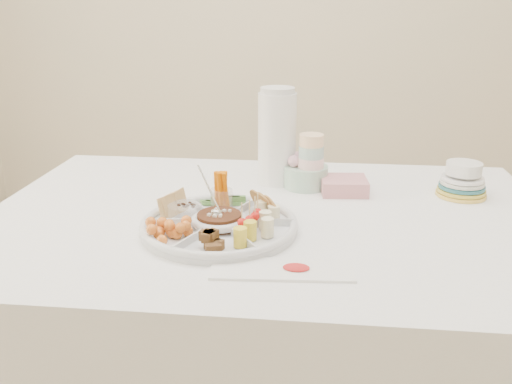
# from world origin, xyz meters

# --- Properties ---
(dining_table) EXTENTS (1.52, 1.02, 0.76)m
(dining_table) POSITION_xyz_m (0.00, 0.00, 0.38)
(dining_table) COLOR white
(dining_table) RESTS_ON floor
(party_tray) EXTENTS (0.42, 0.42, 0.04)m
(party_tray) POSITION_xyz_m (-0.11, -0.13, 0.78)
(party_tray) COLOR silver
(party_tray) RESTS_ON dining_table
(bean_dip) EXTENTS (0.12, 0.12, 0.04)m
(bean_dip) POSITION_xyz_m (-0.11, -0.13, 0.79)
(bean_dip) COLOR black
(bean_dip) RESTS_ON party_tray
(tortillas) EXTENTS (0.10, 0.10, 0.05)m
(tortillas) POSITION_xyz_m (-0.01, -0.05, 0.80)
(tortillas) COLOR tan
(tortillas) RESTS_ON party_tray
(carrot_cucumber) EXTENTS (0.13, 0.13, 0.10)m
(carrot_cucumber) POSITION_xyz_m (-0.12, 0.00, 0.82)
(carrot_cucumber) COLOR #E06700
(carrot_cucumber) RESTS_ON party_tray
(pita_raisins) EXTENTS (0.13, 0.13, 0.06)m
(pita_raisins) POSITION_xyz_m (-0.23, -0.08, 0.80)
(pita_raisins) COLOR #E4B986
(pita_raisins) RESTS_ON party_tray
(cherries) EXTENTS (0.13, 0.13, 0.05)m
(cherries) POSITION_xyz_m (-0.22, -0.21, 0.79)
(cherries) COLOR orange
(cherries) RESTS_ON party_tray
(granola_chunks) EXTENTS (0.10, 0.10, 0.04)m
(granola_chunks) POSITION_xyz_m (-0.10, -0.26, 0.79)
(granola_chunks) COLOR #473114
(granola_chunks) RESTS_ON party_tray
(banana_tomato) EXTENTS (0.11, 0.11, 0.08)m
(banana_tomato) POSITION_xyz_m (0.01, -0.18, 0.82)
(banana_tomato) COLOR #E1D162
(banana_tomato) RESTS_ON party_tray
(cup_stack) EXTENTS (0.09, 0.09, 0.21)m
(cup_stack) POSITION_xyz_m (0.11, 0.22, 0.86)
(cup_stack) COLOR silver
(cup_stack) RESTS_ON dining_table
(thermos) EXTENTS (0.15, 0.15, 0.30)m
(thermos) POSITION_xyz_m (0.00, 0.27, 0.91)
(thermos) COLOR white
(thermos) RESTS_ON dining_table
(flower_bowl) EXTENTS (0.17, 0.17, 0.10)m
(flower_bowl) POSITION_xyz_m (0.09, 0.23, 0.81)
(flower_bowl) COLOR #8DB3A1
(flower_bowl) RESTS_ON dining_table
(napkin_stack) EXTENTS (0.14, 0.13, 0.04)m
(napkin_stack) POSITION_xyz_m (0.21, 0.19, 0.78)
(napkin_stack) COLOR #D3888E
(napkin_stack) RESTS_ON dining_table
(plate_stack) EXTENTS (0.16, 0.16, 0.09)m
(plate_stack) POSITION_xyz_m (0.55, 0.20, 0.80)
(plate_stack) COLOR gold
(plate_stack) RESTS_ON dining_table
(placemat) EXTENTS (0.31, 0.12, 0.01)m
(placemat) POSITION_xyz_m (0.06, -0.32, 0.76)
(placemat) COLOR white
(placemat) RESTS_ON dining_table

